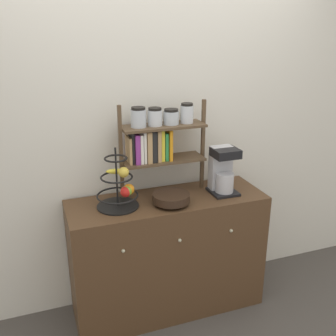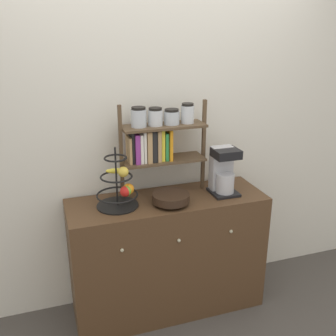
% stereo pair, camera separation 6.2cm
% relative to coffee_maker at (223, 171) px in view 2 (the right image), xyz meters
% --- Properties ---
extents(ground_plane, '(12.00, 12.00, 0.00)m').
position_rel_coffee_maker_xyz_m(ground_plane, '(-0.41, -0.22, -1.07)').
color(ground_plane, '#47423D').
extents(wall_back, '(7.00, 0.05, 2.60)m').
position_rel_coffee_maker_xyz_m(wall_back, '(-0.41, 0.29, 0.23)').
color(wall_back, silver).
rests_on(wall_back, ground_plane).
extents(sideboard, '(1.40, 0.49, 0.90)m').
position_rel_coffee_maker_xyz_m(sideboard, '(-0.41, 0.01, -0.62)').
color(sideboard, '#4C331E').
rests_on(sideboard, ground_plane).
extents(coffee_maker, '(0.19, 0.20, 0.34)m').
position_rel_coffee_maker_xyz_m(coffee_maker, '(0.00, 0.00, 0.00)').
color(coffee_maker, black).
rests_on(coffee_maker, sideboard).
extents(fruit_stand, '(0.28, 0.28, 0.41)m').
position_rel_coffee_maker_xyz_m(fruit_stand, '(-0.75, 0.00, -0.03)').
color(fruit_stand, black).
rests_on(fruit_stand, sideboard).
extents(wooden_bowl, '(0.25, 0.25, 0.08)m').
position_rel_coffee_maker_xyz_m(wooden_bowl, '(-0.42, -0.07, -0.12)').
color(wooden_bowl, black).
rests_on(wooden_bowl, sideboard).
extents(shelf_hutch, '(0.63, 0.20, 0.66)m').
position_rel_coffee_maker_xyz_m(shelf_hutch, '(-0.45, 0.13, 0.25)').
color(shelf_hutch, brown).
rests_on(shelf_hutch, sideboard).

